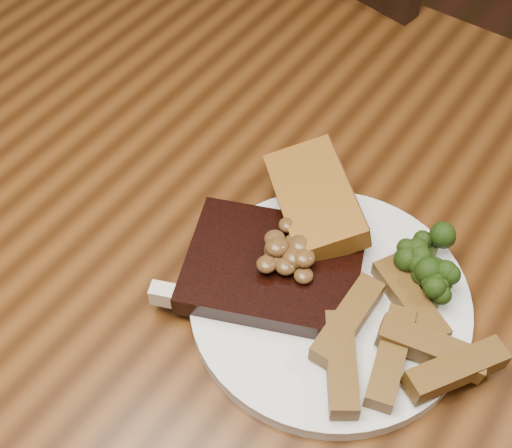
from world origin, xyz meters
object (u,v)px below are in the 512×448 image
at_px(plate, 330,303).
at_px(potato_wedges, 397,338).
at_px(steak, 273,268).
at_px(chair_far, 334,83).
at_px(dining_table, 255,293).
at_px(garlic_bread, 314,213).

xyz_separation_m(plate, potato_wedges, (0.07, -0.01, 0.02)).
distance_m(steak, potato_wedges, 0.13).
bearing_deg(chair_far, steak, 123.54).
bearing_deg(dining_table, chair_far, 111.28).
bearing_deg(dining_table, steak, -35.52).
bearing_deg(chair_far, dining_table, 121.09).
xyz_separation_m(garlic_bread, potato_wedges, (0.13, -0.07, -0.00)).
distance_m(chair_far, garlic_bread, 0.65).
distance_m(dining_table, steak, 0.13).
distance_m(plate, steak, 0.06).
bearing_deg(potato_wedges, chair_far, 123.45).
xyz_separation_m(chair_far, garlic_bread, (0.25, -0.51, 0.32)).
bearing_deg(steak, garlic_bread, 70.41).
bearing_deg(plate, potato_wedges, -5.55).
relative_size(steak, garlic_bread, 1.28).
height_order(plate, steak, steak).
xyz_separation_m(dining_table, plate, (0.10, -0.02, 0.10)).
xyz_separation_m(steak, potato_wedges, (0.13, 0.00, 0.00)).
height_order(steak, garlic_bread, garlic_bread).
height_order(dining_table, potato_wedges, potato_wedges).
bearing_deg(chair_far, potato_wedges, 133.26).
xyz_separation_m(plate, steak, (-0.06, -0.01, 0.02)).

